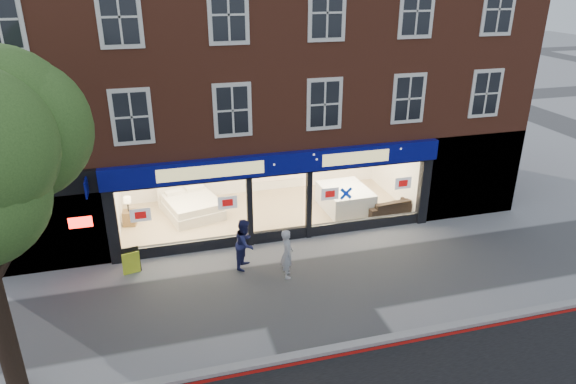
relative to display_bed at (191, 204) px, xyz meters
name	(u,v)px	position (x,y,z in m)	size (l,w,h in m)	color
ground	(305,287)	(2.80, -5.91, -0.47)	(120.00, 120.00, 0.00)	gray
kerb_line	(342,355)	(2.80, -9.01, -0.46)	(60.00, 0.10, 0.01)	#8C0A07
kerb_stone	(340,348)	(2.80, -8.81, -0.41)	(60.00, 0.25, 0.12)	gray
showroom_floor	(266,213)	(2.80, -0.66, -0.42)	(11.00, 4.50, 0.10)	tan
building	(252,33)	(2.79, 1.03, 6.20)	(19.00, 8.26, 10.30)	brown
display_bed	(191,204)	(0.00, 0.00, 0.00)	(2.45, 2.75, 1.33)	white
bedside_table	(130,218)	(-2.30, -0.39, -0.09)	(0.45, 0.45, 0.55)	brown
mattress_stack	(345,198)	(5.90, -1.15, 0.06)	(1.79, 2.23, 0.86)	silver
sofa	(389,206)	(7.40, -2.01, -0.08)	(1.96, 0.77, 0.57)	black
a_board	(131,262)	(-2.21, -3.72, -0.05)	(0.54, 0.35, 0.84)	#D2E528
pedestrian_grey	(287,253)	(2.44, -5.16, 0.33)	(0.58, 0.38, 1.60)	#A1A3A8
pedestrian_blue	(245,244)	(1.30, -4.27, 0.36)	(0.81, 0.63, 1.67)	#191C47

